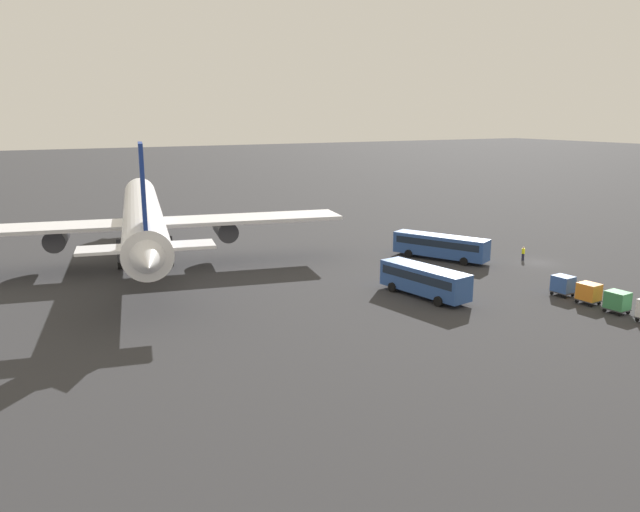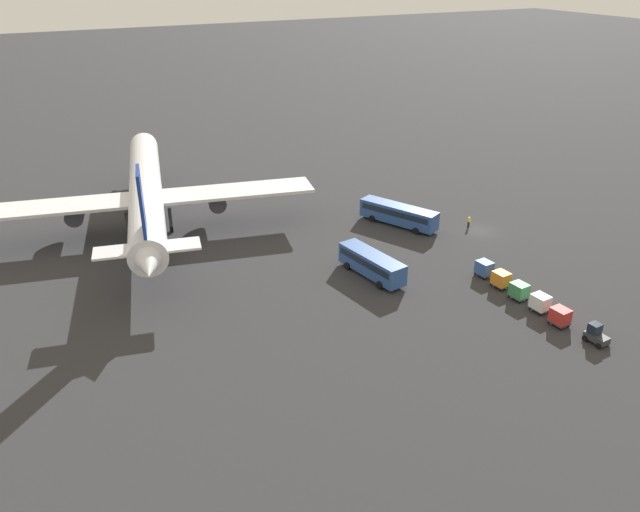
{
  "view_description": "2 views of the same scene",
  "coord_description": "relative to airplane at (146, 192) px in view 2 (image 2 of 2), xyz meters",
  "views": [
    {
      "loc": [
        -53.29,
        59.53,
        18.03
      ],
      "look_at": [
        2.93,
        29.18,
        3.42
      ],
      "focal_mm": 35.0,
      "sensor_mm": 36.0,
      "label": 1
    },
    {
      "loc": [
        -64.24,
        58.53,
        36.76
      ],
      "look_at": [
        -2.09,
        27.31,
        2.76
      ],
      "focal_mm": 35.0,
      "sensor_mm": 36.0,
      "label": 2
    }
  ],
  "objects": [
    {
      "name": "cargo_cart_white",
      "position": [
        -43.18,
        -34.1,
        -4.66
      ],
      "size": [
        2.13,
        1.85,
        2.06
      ],
      "rotation": [
        0.0,
        0.0,
        0.09
      ],
      "color": "#38383D",
      "rests_on": "ground"
    },
    {
      "name": "cargo_cart_red",
      "position": [
        -46.36,
        -33.86,
        -4.66
      ],
      "size": [
        2.13,
        1.85,
        2.06
      ],
      "rotation": [
        0.0,
        0.0,
        0.09
      ],
      "color": "#38383D",
      "rests_on": "ground"
    },
    {
      "name": "cargo_cart_green",
      "position": [
        -40.01,
        -33.89,
        -4.66
      ],
      "size": [
        2.13,
        1.85,
        2.06
      ],
      "rotation": [
        0.0,
        0.0,
        0.09
      ],
      "color": "#38383D",
      "rests_on": "ground"
    },
    {
      "name": "baggage_tug",
      "position": [
        -50.47,
        -34.76,
        -4.91
      ],
      "size": [
        2.49,
        1.78,
        2.1
      ],
      "rotation": [
        0.0,
        0.0,
        0.07
      ],
      "color": "#333338",
      "rests_on": "ground"
    },
    {
      "name": "shuttle_bus_far",
      "position": [
        -27.21,
        -21.51,
        -4.01
      ],
      "size": [
        10.45,
        4.26,
        3.06
      ],
      "rotation": [
        0.0,
        0.0,
        0.16
      ],
      "color": "#2D5199",
      "rests_on": "ground"
    },
    {
      "name": "ground_plane",
      "position": [
        -22.16,
        -43.07,
        -5.85
      ],
      "size": [
        600.0,
        600.0,
        0.0
      ],
      "primitive_type": "plane",
      "color": "#2D2D30"
    },
    {
      "name": "cargo_cart_orange",
      "position": [
        -36.83,
        -33.97,
        -4.66
      ],
      "size": [
        2.13,
        1.85,
        2.06
      ],
      "rotation": [
        0.0,
        0.0,
        0.09
      ],
      "color": "#38383D",
      "rests_on": "ground"
    },
    {
      "name": "worker_person",
      "position": [
        -20.3,
        -42.4,
        -4.98
      ],
      "size": [
        0.38,
        0.38,
        1.74
      ],
      "color": "#1E1E2D",
      "rests_on": "ground"
    },
    {
      "name": "cargo_cart_blue",
      "position": [
        -33.65,
        -34.07,
        -4.66
      ],
      "size": [
        2.13,
        1.85,
        2.06
      ],
      "rotation": [
        0.0,
        0.0,
        0.09
      ],
      "color": "#38383D",
      "rests_on": "ground"
    },
    {
      "name": "airplane",
      "position": [
        0.0,
        0.0,
        0.0
      ],
      "size": [
        54.55,
        47.9,
        15.6
      ],
      "rotation": [
        0.0,
        0.0,
        -0.21
      ],
      "color": "silver",
      "rests_on": "ground"
    },
    {
      "name": "shuttle_bus_near",
      "position": [
        -14.97,
        -33.48,
        -3.99
      ],
      "size": [
        12.1,
        7.6,
        3.09
      ],
      "rotation": [
        0.0,
        0.0,
        0.45
      ],
      "color": "#2D5199",
      "rests_on": "ground"
    }
  ]
}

